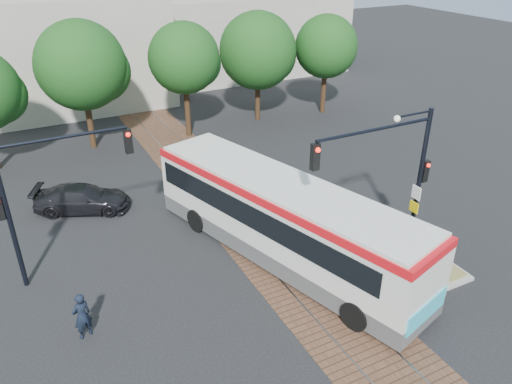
# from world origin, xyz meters

# --- Properties ---
(ground) EXTENTS (120.00, 120.00, 0.00)m
(ground) POSITION_xyz_m (0.00, 0.00, 0.00)
(ground) COLOR black
(ground) RESTS_ON ground
(trackbed) EXTENTS (3.60, 40.00, 0.02)m
(trackbed) POSITION_xyz_m (0.00, 4.00, 0.01)
(trackbed) COLOR brown
(trackbed) RESTS_ON ground
(tree_row) EXTENTS (26.40, 5.60, 7.67)m
(tree_row) POSITION_xyz_m (1.21, 16.42, 4.85)
(tree_row) COLOR #382314
(tree_row) RESTS_ON ground
(warehouses) EXTENTS (40.00, 13.00, 8.00)m
(warehouses) POSITION_xyz_m (-0.53, 28.75, 3.81)
(warehouses) COLOR #ADA899
(warehouses) RESTS_ON ground
(city_bus) EXTENTS (6.27, 13.00, 3.42)m
(city_bus) POSITION_xyz_m (0.07, 1.20, 1.91)
(city_bus) COLOR #464649
(city_bus) RESTS_ON ground
(traffic_island) EXTENTS (2.20, 5.20, 1.13)m
(traffic_island) POSITION_xyz_m (4.82, -0.90, 0.33)
(traffic_island) COLOR gray
(traffic_island) RESTS_ON ground
(signal_pole_main) EXTENTS (5.49, 0.46, 6.00)m
(signal_pole_main) POSITION_xyz_m (3.86, -0.81, 4.16)
(signal_pole_main) COLOR black
(signal_pole_main) RESTS_ON ground
(signal_pole_left) EXTENTS (4.99, 0.34, 6.00)m
(signal_pole_left) POSITION_xyz_m (-8.37, 4.00, 3.86)
(signal_pole_left) COLOR black
(signal_pole_left) RESTS_ON ground
(officer) EXTENTS (0.73, 0.61, 1.73)m
(officer) POSITION_xyz_m (-7.99, 0.17, 0.86)
(officer) COLOR black
(officer) RESTS_ON ground
(parked_car) EXTENTS (4.76, 3.41, 1.28)m
(parked_car) POSITION_xyz_m (-6.50, 8.89, 0.64)
(parked_car) COLOR black
(parked_car) RESTS_ON ground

